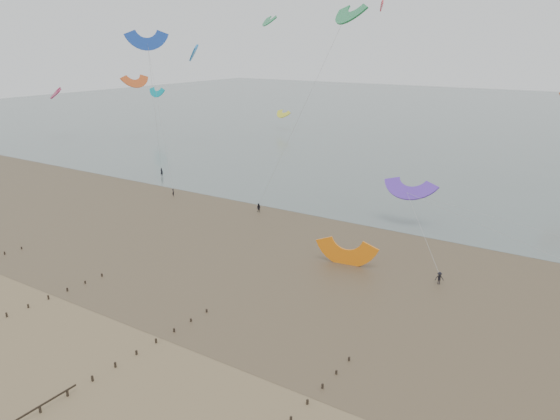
{
  "coord_description": "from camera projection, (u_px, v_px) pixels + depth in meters",
  "views": [
    {
      "loc": [
        41.71,
        -30.11,
        29.51
      ],
      "look_at": [
        3.49,
        28.0,
        8.0
      ],
      "focal_mm": 35.0,
      "sensor_mm": 36.0,
      "label": 1
    }
  ],
  "objects": [
    {
      "name": "ground",
      "position": [
        98.0,
        349.0,
        54.65
      ],
      "size": [
        500.0,
        500.0,
        0.0
      ],
      "primitive_type": "plane",
      "color": "brown",
      "rests_on": "ground"
    },
    {
      "name": "sea_and_shore",
      "position": [
        262.0,
        241.0,
        84.25
      ],
      "size": [
        500.0,
        665.0,
        0.03
      ],
      "color": "#475654",
      "rests_on": "ground"
    },
    {
      "name": "kitesurfer_lead",
      "position": [
        173.0,
        192.0,
        108.67
      ],
      "size": [
        0.68,
        0.62,
        1.57
      ],
      "primitive_type": "imported",
      "rotation": [
        0.0,
        0.0,
        2.6
      ],
      "color": "black",
      "rests_on": "ground"
    },
    {
      "name": "grounded_kite",
      "position": [
        346.0,
        264.0,
        75.5
      ],
      "size": [
        8.13,
        6.74,
        4.08
      ],
      "primitive_type": null,
      "rotation": [
        1.54,
        0.0,
        0.14
      ],
      "color": "orange",
      "rests_on": "ground"
    },
    {
      "name": "kites_airborne",
      "position": [
        355.0,
        78.0,
        124.83
      ],
      "size": [
        249.76,
        127.51,
        40.51
      ],
      "color": "#5D31BC",
      "rests_on": "ground"
    }
  ]
}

